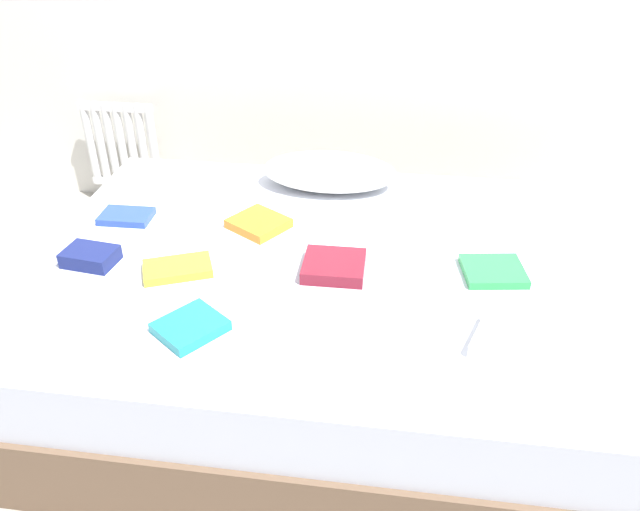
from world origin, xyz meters
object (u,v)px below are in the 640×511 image
bed (318,317)px  textbook_white (509,343)px  textbook_maroon (334,266)px  textbook_teal (190,327)px  pillow (329,172)px  radiator (122,146)px  textbook_navy (90,257)px  textbook_orange (259,223)px  textbook_blue (126,216)px  textbook_yellow (178,269)px  textbook_green (493,271)px

bed → textbook_white: (0.59, -0.39, 0.27)m
textbook_maroon → textbook_teal: 0.52m
bed → pillow: bearing=93.3°
radiator → textbook_white: 2.44m
textbook_teal → textbook_navy: 0.54m
textbook_maroon → textbook_orange: bearing=140.1°
radiator → textbook_teal: bearing=-60.3°
textbook_orange → textbook_blue: (-0.51, -0.01, -0.00)m
textbook_yellow → textbook_navy: bearing=154.7°
pillow → textbook_yellow: (-0.42, -0.71, -0.06)m
bed → textbook_green: size_ratio=10.22×
textbook_white → textbook_navy: 1.37m
textbook_yellow → textbook_blue: textbook_yellow is taller
pillow → textbook_orange: bearing=-119.9°
textbook_yellow → textbook_green: size_ratio=1.13×
textbook_navy → textbook_green: bearing=12.2°
radiator → textbook_white: bearing=-40.9°
textbook_white → textbook_blue: (-1.35, 0.56, -0.01)m
bed → textbook_orange: (-0.25, 0.18, 0.27)m
textbook_teal → textbook_blue: size_ratio=0.95×
textbook_teal → textbook_green: bearing=-27.5°
textbook_yellow → textbook_navy: 0.31m
textbook_orange → textbook_navy: bearing=-115.2°
textbook_maroon → textbook_teal: size_ratio=1.13×
pillow → radiator: bearing=152.0°
textbook_maroon → textbook_navy: textbook_navy is taller
textbook_yellow → textbook_white: size_ratio=1.21×
textbook_orange → textbook_white: bearing=-1.3°
textbook_yellow → textbook_orange: (0.20, 0.33, 0.00)m
textbook_blue → textbook_navy: bearing=-90.9°
textbook_yellow → textbook_teal: 0.32m
textbook_maroon → textbook_green: bearing=5.3°
pillow → textbook_green: pillow is taller
radiator → textbook_maroon: (1.31, -1.27, 0.17)m
textbook_maroon → textbook_navy: bearing=-176.5°
textbook_orange → textbook_blue: bearing=-146.0°
bed → textbook_white: size_ratio=10.94×
bed → textbook_green: textbook_green is taller
bed → textbook_yellow: textbook_yellow is taller
pillow → textbook_blue: pillow is taller
bed → radiator: radiator is taller
radiator → pillow: bearing=-28.0°
textbook_maroon → textbook_yellow: (-0.51, -0.08, -0.01)m
radiator → textbook_green: bearing=-33.6°
textbook_maroon → textbook_orange: textbook_maroon is taller
textbook_yellow → textbook_blue: size_ratio=1.16×
textbook_teal → textbook_yellow: bearing=62.8°
textbook_yellow → textbook_navy: textbook_navy is taller
radiator → textbook_maroon: size_ratio=2.31×
bed → radiator: (-1.24, 1.20, 0.10)m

